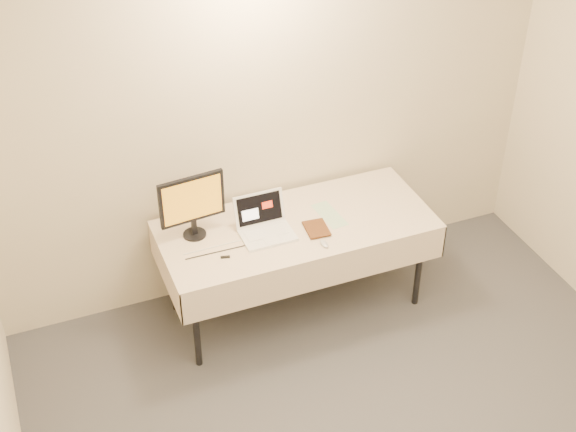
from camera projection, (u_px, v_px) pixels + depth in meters
name	position (u px, v px, depth m)	size (l,w,h in m)	color
back_wall	(271.00, 114.00, 5.40)	(4.00, 0.10, 2.70)	beige
table	(296.00, 231.00, 5.45)	(1.86, 0.81, 0.74)	black
laptop	(264.00, 224.00, 5.31)	(0.35, 0.32, 0.24)	white
monitor	(192.00, 202.00, 5.15)	(0.44, 0.17, 0.45)	black
book	(306.00, 220.00, 5.28)	(0.15, 0.02, 0.20)	brown
alarm_clock	(254.00, 209.00, 5.50)	(0.14, 0.06, 0.06)	black
clicker	(324.00, 244.00, 5.21)	(0.04, 0.09, 0.02)	#B7B7B9
paper_form	(330.00, 215.00, 5.49)	(0.13, 0.32, 0.00)	#AED4A8
usb_dongle	(225.00, 257.00, 5.11)	(0.06, 0.02, 0.01)	black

